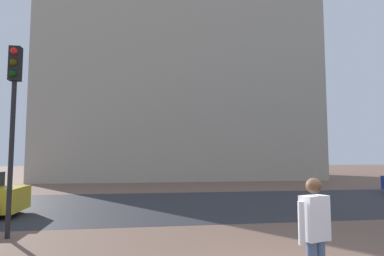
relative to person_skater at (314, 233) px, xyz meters
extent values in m
plane|color=brown|center=(-0.19, 10.38, -0.96)|extent=(120.00, 120.00, 0.00)
cube|color=#2D2D33|center=(-0.19, 9.87, -0.96)|extent=(120.00, 8.94, 0.00)
cube|color=#B2A893|center=(1.21, 29.54, 7.02)|extent=(24.44, 15.32, 15.97)
cube|color=#38424C|center=(1.21, 29.54, 16.21)|extent=(22.48, 14.09, 2.40)
cube|color=#B2A893|center=(2.09, 29.54, 12.47)|extent=(5.13, 5.13, 26.87)
cylinder|color=#B2A893|center=(-9.51, 23.38, 8.26)|extent=(2.80, 2.80, 18.45)
cylinder|color=#B2A893|center=(11.93, 23.38, 8.27)|extent=(2.80, 2.80, 18.47)
cube|color=white|center=(0.00, -0.01, 0.21)|extent=(0.45, 0.34, 0.62)
cylinder|color=white|center=(0.25, 0.08, 0.16)|extent=(0.09, 0.09, 0.59)
cylinder|color=white|center=(-0.24, -0.10, 0.16)|extent=(0.09, 0.09, 0.59)
cube|color=black|center=(-0.03, 0.08, 0.23)|extent=(0.31, 0.23, 0.40)
sphere|color=brown|center=(0.00, -0.01, 0.66)|extent=(0.22, 0.22, 0.22)
cylinder|color=black|center=(-7.16, 8.80, -0.64)|extent=(0.64, 0.22, 0.64)
cylinder|color=black|center=(-5.70, 4.58, 1.03)|extent=(0.12, 0.12, 3.99)
cube|color=black|center=(-5.70, 4.58, 3.48)|extent=(0.28, 0.24, 0.90)
sphere|color=red|center=(-5.70, 4.45, 3.78)|extent=(0.18, 0.18, 0.18)
sphere|color=#3C3306|center=(-5.70, 4.45, 3.48)|extent=(0.18, 0.18, 0.18)
sphere|color=#06330C|center=(-5.70, 4.45, 3.18)|extent=(0.18, 0.18, 0.18)
camera|label=1|loc=(-2.44, -4.47, 1.07)|focal=31.03mm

